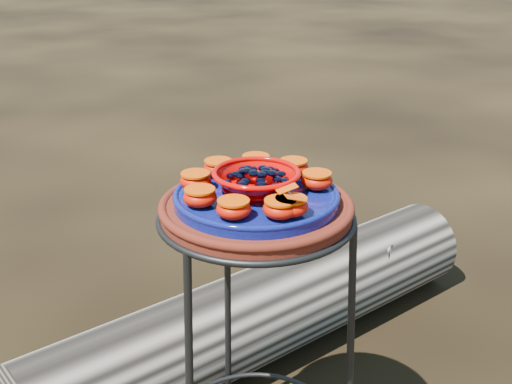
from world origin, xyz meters
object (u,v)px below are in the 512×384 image
object	(u,v)px
plant_stand	(256,359)
terracotta_saucer	(256,210)
red_bowl	(256,182)
driftwood_log	(267,311)
cobalt_plate	(256,198)

from	to	relation	value
plant_stand	terracotta_saucer	bearing A→B (deg)	0.00
plant_stand	red_bowl	world-z (taller)	red_bowl
plant_stand	driftwood_log	bearing A→B (deg)	66.19
terracotta_saucer	cobalt_plate	bearing A→B (deg)	0.00
terracotta_saucer	cobalt_plate	xyz separation A→B (m)	(0.00, 0.00, 0.03)
plant_stand	red_bowl	bearing A→B (deg)	0.00
terracotta_saucer	red_bowl	world-z (taller)	red_bowl
driftwood_log	cobalt_plate	bearing A→B (deg)	-113.81
plant_stand	terracotta_saucer	distance (m)	0.37
plant_stand	terracotta_saucer	size ratio (longest dim) A/B	1.82
cobalt_plate	driftwood_log	xyz separation A→B (m)	(0.21, 0.47, -0.60)
plant_stand	driftwood_log	world-z (taller)	plant_stand
driftwood_log	red_bowl	bearing A→B (deg)	-113.81
terracotta_saucer	driftwood_log	size ratio (longest dim) A/B	0.25
terracotta_saucer	cobalt_plate	world-z (taller)	cobalt_plate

